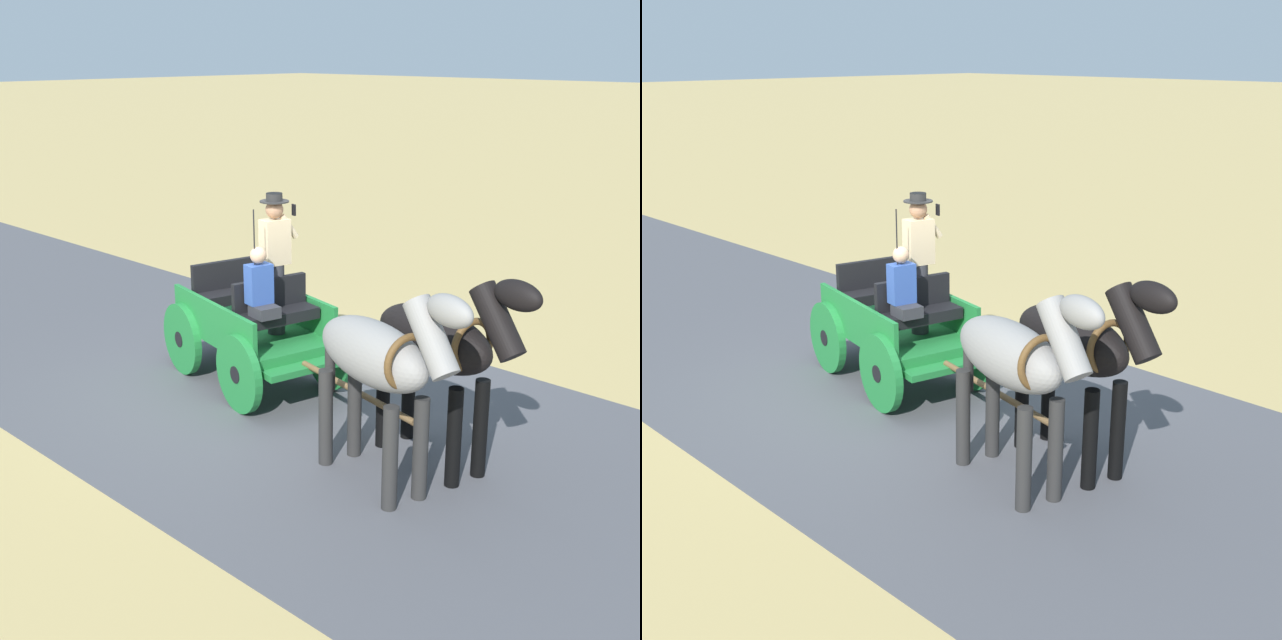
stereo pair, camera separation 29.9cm
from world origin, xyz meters
The scene contains 5 objects.
ground_plane centered at (0.00, 0.00, 0.00)m, with size 200.00×200.00×0.00m, color tan.
road_surface centered at (0.00, 0.00, 0.00)m, with size 5.61×160.00×0.01m, color #4C4C51.
horse_drawn_carriage centered at (-0.20, -0.11, 0.82)m, with size 1.88×4.51×2.50m.
horse_near_side centered at (0.04, 2.94, 1.32)m, with size 0.84×2.15×2.21m.
horse_off_side centered at (0.80, 2.78, 1.32)m, with size 0.90×2.15×2.21m.
Camera 1 is at (6.60, 7.60, 4.17)m, focal length 47.28 mm.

